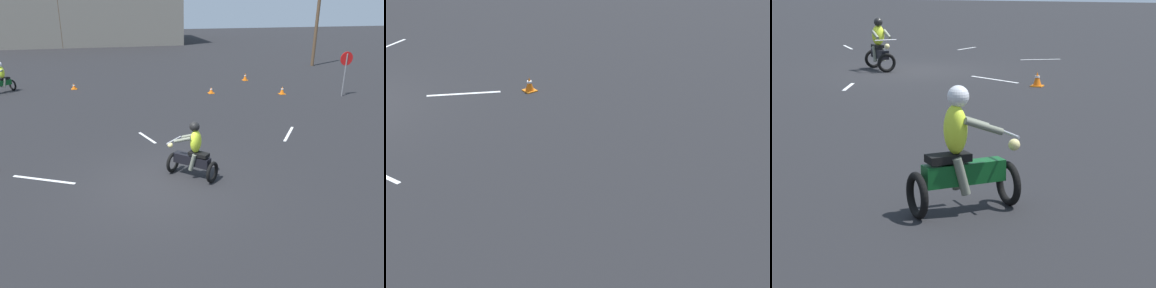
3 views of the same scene
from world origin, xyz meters
The scene contains 14 objects.
ground_plane centered at (0.00, 0.00, 0.00)m, with size 120.00×120.00×0.00m, color black.
motorcycle_rider_foreground centered at (0.99, 0.24, 0.73)m, with size 1.42×1.41×1.66m.
motorcycle_rider_background centered at (-6.60, 12.99, 0.73)m, with size 1.41×1.42×1.66m.
stop_sign centered at (10.97, 7.87, 1.63)m, with size 0.70×0.08×2.30m.
traffic_cone_near_left centered at (-2.86, 12.91, 0.15)m, with size 0.32×0.32×0.32m.
traffic_cone_near_right centered at (8.10, 9.00, 0.20)m, with size 0.32×0.32×0.42m.
traffic_cone_mid_left centered at (7.54, 13.01, 0.22)m, with size 0.32×0.32×0.45m.
traffic_cone_far_right centered at (4.44, 10.10, 0.15)m, with size 0.32×0.32×0.32m.
lane_stripe_ne centered at (5.40, 2.99, 0.00)m, with size 0.10×1.78×0.01m, color silver.
lane_stripe_n centered at (0.14, 3.83, 0.00)m, with size 0.10×1.36×0.01m, color silver.
lane_stripe_nw centered at (-3.13, 1.06, 0.00)m, with size 0.10×1.97×0.01m, color silver.
utility_pole_near centered at (14.73, 17.21, 3.92)m, with size 0.24×0.24×7.83m, color brown.
utility_pole_far centered at (-4.98, 33.74, 4.58)m, with size 0.24×0.24×9.16m, color brown.
building_backdrop centered at (-5.62, 39.31, 4.31)m, with size 27.57×11.37×8.62m, color gray.
Camera 1 is at (-1.32, -9.10, 4.68)m, focal length 35.00 mm.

